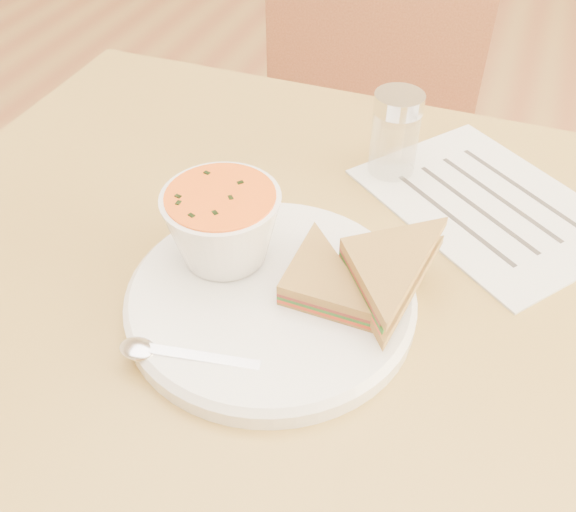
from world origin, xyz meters
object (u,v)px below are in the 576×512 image
at_px(dining_table, 328,456).
at_px(plate, 271,299).
at_px(soup_bowl, 223,229).
at_px(condiment_shaker, 395,135).
at_px(chair_far, 352,163).

xyz_separation_m(dining_table, plate, (-0.05, -0.08, 0.38)).
relative_size(soup_bowl, condiment_shaker, 1.10).
bearing_deg(plate, chair_far, 97.65).
bearing_deg(soup_bowl, dining_table, 24.27).
height_order(dining_table, condiment_shaker, condiment_shaker).
relative_size(dining_table, soup_bowl, 8.85).
distance_m(chair_far, condiment_shaker, 0.50).
xyz_separation_m(dining_table, soup_bowl, (-0.11, -0.05, 0.43)).
height_order(dining_table, chair_far, chair_far).
bearing_deg(dining_table, chair_far, 103.75).
distance_m(plate, soup_bowl, 0.08).
xyz_separation_m(dining_table, condiment_shaker, (0.00, 0.18, 0.43)).
bearing_deg(plate, dining_table, 57.62).
distance_m(chair_far, plate, 0.68).
distance_m(dining_table, chair_far, 0.57).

